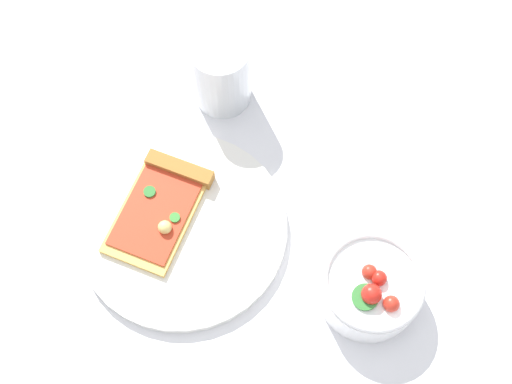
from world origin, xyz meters
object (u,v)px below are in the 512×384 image
object	(u,v)px
pizza_slice_main	(161,204)
soda_glass	(221,75)
plate	(185,227)
salad_bowl	(370,287)

from	to	relation	value
pizza_slice_main	soda_glass	bearing A→B (deg)	152.46
plate	pizza_slice_main	distance (m)	0.04
soda_glass	plate	bearing A→B (deg)	-16.75
pizza_slice_main	soda_glass	distance (m)	0.20
pizza_slice_main	salad_bowl	bearing A→B (deg)	62.36
plate	pizza_slice_main	xyz separation A→B (m)	(-0.03, -0.03, 0.01)
plate	soda_glass	world-z (taller)	soda_glass
plate	pizza_slice_main	bearing A→B (deg)	-133.47
pizza_slice_main	soda_glass	xyz separation A→B (m)	(-0.17, 0.09, 0.03)
plate	salad_bowl	world-z (taller)	salad_bowl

